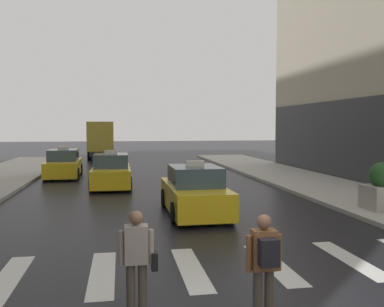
{
  "coord_description": "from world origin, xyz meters",
  "views": [
    {
      "loc": [
        -1.42,
        -5.51,
        2.95
      ],
      "look_at": [
        0.88,
        8.0,
        2.07
      ],
      "focal_mm": 39.58,
      "sensor_mm": 36.0,
      "label": 1
    }
  ],
  "objects_px": {
    "taxi_third": "(64,165)",
    "planter_near_corner": "(382,188)",
    "taxi_second": "(111,172)",
    "pedestrian_with_handbag": "(137,256)",
    "box_truck": "(101,139)",
    "taxi_lead": "(195,192)",
    "pedestrian_with_backpack": "(264,260)"
  },
  "relations": [
    {
      "from": "box_truck",
      "to": "planter_near_corner",
      "type": "distance_m",
      "value": 28.35
    },
    {
      "from": "taxi_lead",
      "to": "pedestrian_with_backpack",
      "type": "bearing_deg",
      "value": -92.63
    },
    {
      "from": "pedestrian_with_backpack",
      "to": "planter_near_corner",
      "type": "height_order",
      "value": "planter_near_corner"
    },
    {
      "from": "taxi_lead",
      "to": "pedestrian_with_handbag",
      "type": "relative_size",
      "value": 2.76
    },
    {
      "from": "taxi_third",
      "to": "pedestrian_with_backpack",
      "type": "distance_m",
      "value": 20.12
    },
    {
      "from": "box_truck",
      "to": "planter_near_corner",
      "type": "relative_size",
      "value": 4.74
    },
    {
      "from": "taxi_lead",
      "to": "pedestrian_with_backpack",
      "type": "relative_size",
      "value": 2.76
    },
    {
      "from": "pedestrian_with_backpack",
      "to": "pedestrian_with_handbag",
      "type": "xyz_separation_m",
      "value": [
        -1.85,
        0.64,
        -0.04
      ]
    },
    {
      "from": "taxi_lead",
      "to": "taxi_second",
      "type": "xyz_separation_m",
      "value": [
        -2.91,
        6.93,
        0.0
      ]
    },
    {
      "from": "taxi_lead",
      "to": "taxi_second",
      "type": "height_order",
      "value": "same"
    },
    {
      "from": "box_truck",
      "to": "pedestrian_with_backpack",
      "type": "relative_size",
      "value": 4.59
    },
    {
      "from": "taxi_third",
      "to": "planter_near_corner",
      "type": "bearing_deg",
      "value": -45.93
    },
    {
      "from": "box_truck",
      "to": "taxi_second",
      "type": "bearing_deg",
      "value": -86.09
    },
    {
      "from": "taxi_third",
      "to": "box_truck",
      "type": "xyz_separation_m",
      "value": [
        1.54,
        13.97,
        1.13
      ]
    },
    {
      "from": "pedestrian_with_backpack",
      "to": "box_truck",
      "type": "bearing_deg",
      "value": 96.48
    },
    {
      "from": "pedestrian_with_handbag",
      "to": "planter_near_corner",
      "type": "bearing_deg",
      "value": 36.98
    },
    {
      "from": "taxi_lead",
      "to": "box_truck",
      "type": "height_order",
      "value": "box_truck"
    },
    {
      "from": "pedestrian_with_backpack",
      "to": "pedestrian_with_handbag",
      "type": "distance_m",
      "value": 1.96
    },
    {
      "from": "taxi_lead",
      "to": "pedestrian_with_backpack",
      "type": "height_order",
      "value": "taxi_lead"
    },
    {
      "from": "taxi_second",
      "to": "pedestrian_with_handbag",
      "type": "bearing_deg",
      "value": -87.25
    },
    {
      "from": "pedestrian_with_handbag",
      "to": "box_truck",
      "type": "bearing_deg",
      "value": 93.4
    },
    {
      "from": "taxi_lead",
      "to": "taxi_second",
      "type": "relative_size",
      "value": 1.0
    },
    {
      "from": "pedestrian_with_handbag",
      "to": "planter_near_corner",
      "type": "height_order",
      "value": "planter_near_corner"
    },
    {
      "from": "pedestrian_with_backpack",
      "to": "planter_near_corner",
      "type": "bearing_deg",
      "value": 46.65
    },
    {
      "from": "taxi_third",
      "to": "pedestrian_with_handbag",
      "type": "xyz_separation_m",
      "value": [
        3.48,
        -18.76,
        0.21
      ]
    },
    {
      "from": "box_truck",
      "to": "pedestrian_with_handbag",
      "type": "relative_size",
      "value": 4.59
    },
    {
      "from": "box_truck",
      "to": "pedestrian_with_backpack",
      "type": "bearing_deg",
      "value": -83.52
    },
    {
      "from": "pedestrian_with_handbag",
      "to": "planter_near_corner",
      "type": "relative_size",
      "value": 1.03
    },
    {
      "from": "taxi_third",
      "to": "planter_near_corner",
      "type": "xyz_separation_m",
      "value": [
        11.97,
        -12.37,
        0.15
      ]
    },
    {
      "from": "taxi_third",
      "to": "pedestrian_with_handbag",
      "type": "height_order",
      "value": "taxi_third"
    },
    {
      "from": "taxi_second",
      "to": "taxi_third",
      "type": "height_order",
      "value": "same"
    },
    {
      "from": "taxi_second",
      "to": "pedestrian_with_backpack",
      "type": "height_order",
      "value": "taxi_second"
    }
  ]
}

